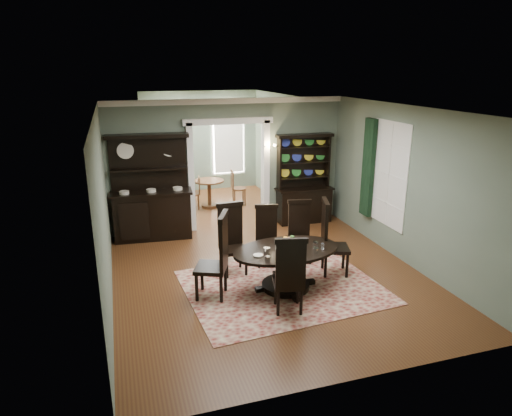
{
  "coord_description": "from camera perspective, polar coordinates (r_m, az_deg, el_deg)",
  "views": [
    {
      "loc": [
        -2.49,
        -7.14,
        3.68
      ],
      "look_at": [
        -0.08,
        0.6,
        1.16
      ],
      "focal_mm": 32.0,
      "sensor_mm": 36.0,
      "label": 1
    }
  ],
  "objects": [
    {
      "name": "right_window",
      "position": [
        9.81,
        15.11,
        4.46
      ],
      "size": [
        0.15,
        1.47,
        2.12
      ],
      "color": "white",
      "rests_on": "wall_right"
    },
    {
      "name": "parlor_chair_left",
      "position": [
        12.32,
        -7.56,
        2.03
      ],
      "size": [
        0.38,
        0.37,
        0.87
      ],
      "rotation": [
        0.0,
        0.0,
        1.43
      ],
      "color": "#552A18",
      "rests_on": "parlor_floor"
    },
    {
      "name": "welsh_dresser",
      "position": [
        11.18,
        5.98,
        2.17
      ],
      "size": [
        1.39,
        0.53,
        2.16
      ],
      "rotation": [
        0.0,
        0.0,
        -0.02
      ],
      "color": "black",
      "rests_on": "floor"
    },
    {
      "name": "room",
      "position": [
        7.89,
        1.76,
        1.83
      ],
      "size": [
        5.51,
        6.01,
        3.01
      ],
      "color": "#573116",
      "rests_on": "ground"
    },
    {
      "name": "wall_sconce",
      "position": [
        10.71,
        1.7,
        7.67
      ],
      "size": [
        0.27,
        0.21,
        0.21
      ],
      "color": "#AE732E",
      "rests_on": "back_wall_right"
    },
    {
      "name": "parlor_chair_right",
      "position": [
        12.54,
        -2.47,
        2.68
      ],
      "size": [
        0.42,
        0.41,
        0.97
      ],
      "rotation": [
        0.0,
        0.0,
        -1.65
      ],
      "color": "#552A18",
      "rests_on": "parlor_floor"
    },
    {
      "name": "sideboard",
      "position": [
        10.3,
        -12.89,
        0.65
      ],
      "size": [
        1.8,
        0.76,
        2.31
      ],
      "rotation": [
        0.0,
        0.0,
        -0.08
      ],
      "color": "black",
      "rests_on": "floor"
    },
    {
      "name": "chair_far_right",
      "position": [
        8.95,
        5.49,
        -2.64
      ],
      "size": [
        0.52,
        0.5,
        1.21
      ],
      "rotation": [
        0.0,
        0.0,
        2.95
      ],
      "color": "black",
      "rests_on": "rug"
    },
    {
      "name": "chair_far_left",
      "position": [
        8.41,
        -3.06,
        -3.53
      ],
      "size": [
        0.51,
        0.48,
        1.32
      ],
      "rotation": [
        0.0,
        0.0,
        3.18
      ],
      "color": "black",
      "rests_on": "rug"
    },
    {
      "name": "rug",
      "position": [
        8.07,
        3.34,
        -9.82
      ],
      "size": [
        3.45,
        2.84,
        0.01
      ],
      "primitive_type": "cube",
      "rotation": [
        0.0,
        0.0,
        0.07
      ],
      "color": "maroon",
      "rests_on": "floor"
    },
    {
      "name": "parlor_table",
      "position": [
        12.43,
        -5.86,
        2.32
      ],
      "size": [
        0.8,
        0.8,
        0.74
      ],
      "color": "#552A18",
      "rests_on": "parlor_floor"
    },
    {
      "name": "centerpiece",
      "position": [
        7.72,
        4.11,
        -4.67
      ],
      "size": [
        1.26,
        0.81,
        0.21
      ],
      "color": "white",
      "rests_on": "dining_table"
    },
    {
      "name": "chair_near",
      "position": [
        6.99,
        4.23,
        -8.2
      ],
      "size": [
        0.57,
        0.55,
        1.28
      ],
      "rotation": [
        0.0,
        0.0,
        -0.23
      ],
      "color": "black",
      "rests_on": "rug"
    },
    {
      "name": "doorway_trim",
      "position": [
        10.64,
        -3.45,
        6.09
      ],
      "size": [
        2.08,
        0.25,
        2.57
      ],
      "color": "white",
      "rests_on": "floor"
    },
    {
      "name": "chair_far_mid",
      "position": [
        8.77,
        1.34,
        -3.17
      ],
      "size": [
        0.51,
        0.5,
        1.17
      ],
      "rotation": [
        0.0,
        0.0,
        2.91
      ],
      "color": "black",
      "rests_on": "rug"
    },
    {
      "name": "chair_end_right",
      "position": [
        8.38,
        9.17,
        -3.46
      ],
      "size": [
        0.63,
        0.65,
        1.41
      ],
      "rotation": [
        0.0,
        0.0,
        -1.88
      ],
      "color": "black",
      "rests_on": "rug"
    },
    {
      "name": "parlor",
      "position": [
        13.09,
        -6.15,
        7.68
      ],
      "size": [
        3.51,
        3.5,
        3.01
      ],
      "color": "#573116",
      "rests_on": "ground"
    },
    {
      "name": "chair_end_left",
      "position": [
        7.46,
        -4.78,
        -5.77
      ],
      "size": [
        0.68,
        0.7,
        1.46
      ],
      "rotation": [
        0.0,
        0.0,
        1.16
      ],
      "color": "black",
      "rests_on": "rug"
    },
    {
      "name": "dining_table",
      "position": [
        7.82,
        3.77,
        -6.63
      ],
      "size": [
        1.96,
        1.87,
        0.73
      ],
      "rotation": [
        0.0,
        0.0,
        0.09
      ],
      "color": "black",
      "rests_on": "rug"
    }
  ]
}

